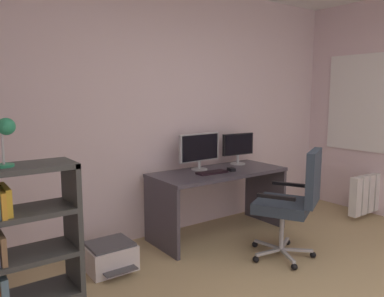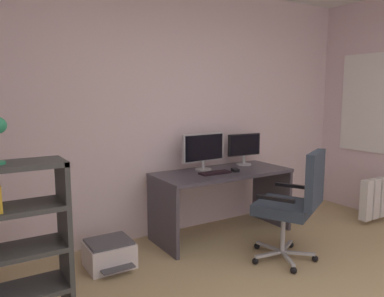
# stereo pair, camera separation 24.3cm
# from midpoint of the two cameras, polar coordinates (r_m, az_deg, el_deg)

# --- Properties ---
(wall_back) EXTENTS (5.08, 0.10, 2.73)m
(wall_back) POSITION_cam_midpoint_polar(r_m,az_deg,el_deg) (4.15, -2.13, 5.74)
(wall_back) COLOR silver
(wall_back) RESTS_ON ground
(desk) EXTENTS (1.51, 0.66, 0.72)m
(desk) POSITION_cam_midpoint_polar(r_m,az_deg,el_deg) (4.14, 6.28, -5.97)
(desk) COLOR #47424C
(desk) RESTS_ON ground
(monitor_main) EXTENTS (0.54, 0.18, 0.40)m
(monitor_main) POSITION_cam_midpoint_polar(r_m,az_deg,el_deg) (4.10, 3.46, -0.06)
(monitor_main) COLOR #B2B5B7
(monitor_main) RESTS_ON desk
(monitor_secondary) EXTENTS (0.43, 0.18, 0.37)m
(monitor_secondary) POSITION_cam_midpoint_polar(r_m,az_deg,el_deg) (4.46, 9.50, 0.29)
(monitor_secondary) COLOR #B2B5B7
(monitor_secondary) RESTS_ON desk
(keyboard) EXTENTS (0.34, 0.14, 0.02)m
(keyboard) POSITION_cam_midpoint_polar(r_m,az_deg,el_deg) (3.95, 5.27, -3.71)
(keyboard) COLOR black
(keyboard) RESTS_ON desk
(computer_mouse) EXTENTS (0.08, 0.11, 0.03)m
(computer_mouse) POSITION_cam_midpoint_polar(r_m,az_deg,el_deg) (4.08, 8.29, -3.27)
(computer_mouse) COLOR black
(computer_mouse) RESTS_ON desk
(office_chair) EXTENTS (0.67, 0.70, 1.05)m
(office_chair) POSITION_cam_midpoint_polar(r_m,az_deg,el_deg) (3.61, 17.27, -7.56)
(office_chair) COLOR #B7BABC
(office_chair) RESTS_ON ground
(printer) EXTENTS (0.41, 0.45, 0.25)m
(printer) POSITION_cam_midpoint_polar(r_m,az_deg,el_deg) (3.56, -10.52, -15.49)
(printer) COLOR white
(printer) RESTS_ON ground
(radiator) EXTENTS (0.86, 0.10, 0.48)m
(radiator) POSITION_cam_midpoint_polar(r_m,az_deg,el_deg) (5.28, 28.45, -6.40)
(radiator) COLOR white
(radiator) RESTS_ON ground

